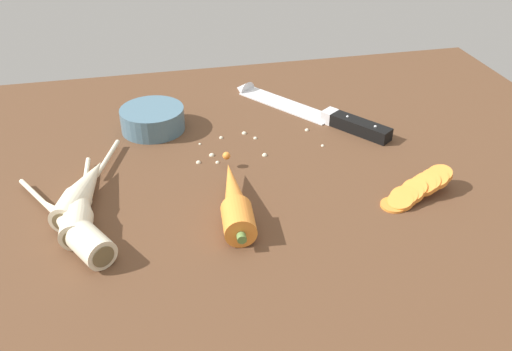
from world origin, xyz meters
TOP-DOWN VIEW (x-y plane):
  - ground_plane at (0.00, 0.00)cm, footprint 120.00×90.00cm
  - chefs_knife at (13.87, 19.64)cm, footprint 23.12×30.07cm
  - whole_carrot at (-4.38, -8.15)cm, footprint 5.47×21.26cm
  - parsnip_front at (-25.03, -5.29)cm, footprint 4.49×21.18cm
  - parsnip_mid_left at (-24.65, -1.10)cm, footprint 9.34×22.61cm
  - parsnip_mid_right at (-25.71, -9.54)cm, footprint 14.03×21.78cm
  - carrot_slice_stack at (21.70, -10.31)cm, footprint 11.98×6.56cm
  - prep_bowl at (-13.74, 18.84)cm, footprint 11.00×11.00cm
  - mince_crumbs at (0.34, 9.24)cm, footprint 21.54×9.28cm

SIDE VIEW (x-z plane):
  - ground_plane at x=0.00cm, z-range -4.00..0.00cm
  - mince_crumbs at x=0.34cm, z-range -0.05..0.79cm
  - chefs_knife at x=13.87cm, z-range -1.44..2.74cm
  - carrot_slice_stack at x=21.70cm, z-range -0.52..3.21cm
  - parsnip_mid_right at x=-25.71cm, z-range -0.02..3.98cm
  - parsnip_mid_left at x=-24.65cm, z-range -0.02..3.98cm
  - parsnip_front at x=-25.03cm, z-range -0.02..3.98cm
  - whole_carrot at x=-4.38cm, z-range 0.00..4.20cm
  - prep_bowl at x=-13.74cm, z-range 0.15..4.15cm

